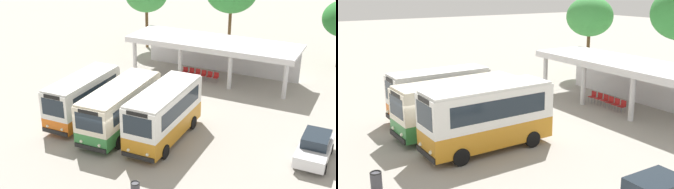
{
  "view_description": "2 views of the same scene",
  "coord_description": "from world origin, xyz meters",
  "views": [
    {
      "loc": [
        14.78,
        -19.96,
        13.94
      ],
      "look_at": [
        1.48,
        6.21,
        1.57
      ],
      "focal_mm": 47.51,
      "sensor_mm": 36.0,
      "label": 1
    },
    {
      "loc": [
        20.67,
        -7.22,
        8.39
      ],
      "look_at": [
        -0.37,
        6.02,
        1.82
      ],
      "focal_mm": 43.47,
      "sensor_mm": 36.0,
      "label": 2
    }
  ],
  "objects": [
    {
      "name": "waiting_chair_far_end_seat",
      "position": [
        2.23,
        13.86,
        0.52
      ],
      "size": [
        0.45,
        0.45,
        0.86
      ],
      "color": "slate",
      "rests_on": "ground"
    },
    {
      "name": "roadside_tree_west_of_canopy",
      "position": [
        -8.23,
        20.36,
        5.69
      ],
      "size": [
        4.42,
        4.42,
        7.58
      ],
      "color": "brown",
      "rests_on": "ground"
    },
    {
      "name": "waiting_chair_fifth_seat",
      "position": [
        1.64,
        13.87,
        0.52
      ],
      "size": [
        0.45,
        0.45,
        0.86
      ],
      "color": "slate",
      "rests_on": "ground"
    },
    {
      "name": "litter_bin_apron",
      "position": [
        4.53,
        -3.54,
        0.46
      ],
      "size": [
        0.49,
        0.49,
        0.9
      ],
      "color": "#3F3F47",
      "rests_on": "ground"
    },
    {
      "name": "city_bus_middle_cream",
      "position": [
        2.96,
        2.76,
        1.92
      ],
      "size": [
        2.52,
        7.14,
        3.49
      ],
      "color": "black",
      "rests_on": "ground"
    },
    {
      "name": "terminal_canopy",
      "position": [
        1.48,
        15.36,
        2.57
      ],
      "size": [
        14.92,
        4.72,
        3.4
      ],
      "color": "silver",
      "rests_on": "ground"
    },
    {
      "name": "waiting_chair_fourth_seat",
      "position": [
        1.04,
        13.91,
        0.52
      ],
      "size": [
        0.45,
        0.45,
        0.86
      ],
      "color": "slate",
      "rests_on": "ground"
    },
    {
      "name": "waiting_chair_second_from_end",
      "position": [
        -0.14,
        13.99,
        0.52
      ],
      "size": [
        0.45,
        0.45,
        0.86
      ],
      "color": "slate",
      "rests_on": "ground"
    },
    {
      "name": "waiting_chair_end_by_column",
      "position": [
        -0.74,
        13.93,
        0.52
      ],
      "size": [
        0.45,
        0.45,
        0.86
      ],
      "color": "slate",
      "rests_on": "ground"
    },
    {
      "name": "waiting_chair_middle_seat",
      "position": [
        0.45,
        13.99,
        0.52
      ],
      "size": [
        0.45,
        0.45,
        0.86
      ],
      "color": "slate",
      "rests_on": "ground"
    },
    {
      "name": "ground_plane",
      "position": [
        0.0,
        0.0,
        0.0
      ],
      "size": [
        180.0,
        180.0,
        0.0
      ],
      "primitive_type": "plane",
      "color": "#A39E93"
    },
    {
      "name": "city_bus_nearest_orange",
      "position": [
        -3.45,
        2.81,
        1.76
      ],
      "size": [
        2.38,
        6.72,
        3.19
      ],
      "color": "black",
      "rests_on": "ground"
    },
    {
      "name": "city_bus_second_in_row",
      "position": [
        -0.24,
        2.63,
        1.74
      ],
      "size": [
        2.73,
        7.73,
        3.13
      ],
      "color": "black",
      "rests_on": "ground"
    }
  ]
}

